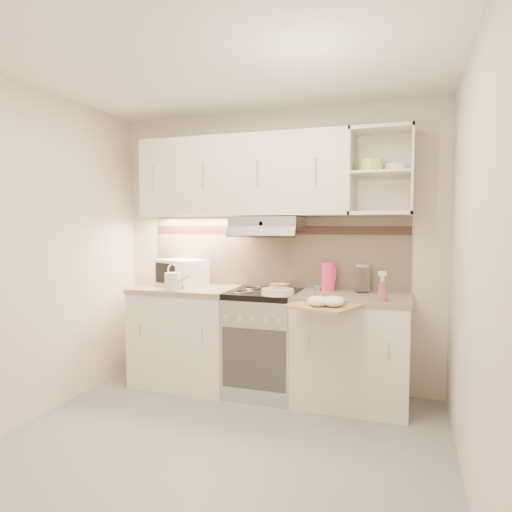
% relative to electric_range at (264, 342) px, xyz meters
% --- Properties ---
extents(ground, '(3.00, 3.00, 0.00)m').
position_rel_electric_range_xyz_m(ground, '(0.00, -1.10, -0.45)').
color(ground, gray).
rests_on(ground, ground).
extents(room_shell, '(3.04, 2.84, 2.52)m').
position_rel_electric_range_xyz_m(room_shell, '(0.00, -0.73, 1.18)').
color(room_shell, beige).
rests_on(room_shell, ground).
extents(base_cabinet_left, '(0.90, 0.60, 0.86)m').
position_rel_electric_range_xyz_m(base_cabinet_left, '(-0.75, 0.00, -0.02)').
color(base_cabinet_left, silver).
rests_on(base_cabinet_left, ground).
extents(worktop_left, '(0.92, 0.62, 0.04)m').
position_rel_electric_range_xyz_m(worktop_left, '(-0.75, 0.00, 0.43)').
color(worktop_left, gray).
rests_on(worktop_left, base_cabinet_left).
extents(base_cabinet_right, '(0.90, 0.60, 0.86)m').
position_rel_electric_range_xyz_m(base_cabinet_right, '(0.75, 0.00, -0.02)').
color(base_cabinet_right, silver).
rests_on(base_cabinet_right, ground).
extents(worktop_right, '(0.92, 0.62, 0.04)m').
position_rel_electric_range_xyz_m(worktop_right, '(0.75, 0.00, 0.43)').
color(worktop_right, gray).
rests_on(worktop_right, base_cabinet_right).
extents(electric_range, '(0.60, 0.60, 0.90)m').
position_rel_electric_range_xyz_m(electric_range, '(0.00, 0.00, 0.00)').
color(electric_range, '#B7B7BC').
rests_on(electric_range, ground).
extents(microwave, '(0.52, 0.46, 0.24)m').
position_rel_electric_range_xyz_m(microwave, '(-0.85, 0.12, 0.57)').
color(microwave, white).
rests_on(microwave, worktop_left).
extents(watering_can, '(0.27, 0.14, 0.23)m').
position_rel_electric_range_xyz_m(watering_can, '(-0.77, -0.20, 0.53)').
color(watering_can, silver).
rests_on(watering_can, worktop_left).
extents(plate_stack, '(0.26, 0.26, 0.06)m').
position_rel_electric_range_xyz_m(plate_stack, '(0.17, -0.18, 0.47)').
color(plate_stack, white).
rests_on(plate_stack, electric_range).
extents(bread_loaf, '(0.18, 0.18, 0.05)m').
position_rel_electric_range_xyz_m(bread_loaf, '(0.09, 0.16, 0.47)').
color(bread_loaf, '#B3724F').
rests_on(bread_loaf, electric_range).
extents(pink_pitcher, '(0.13, 0.12, 0.24)m').
position_rel_electric_range_xyz_m(pink_pitcher, '(0.52, 0.19, 0.57)').
color(pink_pitcher, '#EC316F').
rests_on(pink_pitcher, worktop_right).
extents(glass_jar, '(0.13, 0.13, 0.24)m').
position_rel_electric_range_xyz_m(glass_jar, '(0.81, 0.17, 0.57)').
color(glass_jar, white).
rests_on(glass_jar, worktop_right).
extents(spice_jar, '(0.06, 0.06, 0.09)m').
position_rel_electric_range_xyz_m(spice_jar, '(0.50, -0.19, 0.49)').
color(spice_jar, white).
rests_on(spice_jar, worktop_right).
extents(spray_bottle, '(0.09, 0.09, 0.24)m').
position_rel_electric_range_xyz_m(spray_bottle, '(0.99, -0.22, 0.54)').
color(spray_bottle, '#D77588').
rests_on(spray_bottle, worktop_right).
extents(cutting_board, '(0.58, 0.55, 0.03)m').
position_rel_electric_range_xyz_m(cutting_board, '(0.59, -0.42, 0.42)').
color(cutting_board, tan).
rests_on(cutting_board, base_cabinet_right).
extents(dish_towel, '(0.34, 0.30, 0.08)m').
position_rel_electric_range_xyz_m(dish_towel, '(0.64, -0.44, 0.47)').
color(dish_towel, silver).
rests_on(dish_towel, cutting_board).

